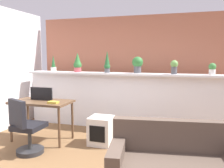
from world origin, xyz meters
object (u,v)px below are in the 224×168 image
(potted_plant_0, at_px, (53,64))
(book_on_desk, at_px, (53,102))
(side_cube_shelf, at_px, (101,131))
(potted_plant_2, at_px, (107,63))
(potted_plant_4, at_px, (174,66))
(office_chair, at_px, (26,131))
(potted_plant_1, at_px, (78,63))
(potted_plant_5, at_px, (212,69))
(potted_plant_3, at_px, (138,64))
(desk, at_px, (42,105))
(tv_monitor, at_px, (41,94))

(potted_plant_0, bearing_deg, book_on_desk, -59.70)
(side_cube_shelf, distance_m, book_on_desk, 0.99)
(potted_plant_2, xyz_separation_m, potted_plant_4, (1.39, -0.01, -0.06))
(office_chair, bearing_deg, book_on_desk, 67.93)
(book_on_desk, bearing_deg, office_chair, -112.07)
(potted_plant_1, distance_m, book_on_desk, 1.38)
(potted_plant_4, relative_size, potted_plant_5, 1.22)
(potted_plant_3, distance_m, potted_plant_5, 1.44)
(potted_plant_0, height_order, desk, potted_plant_0)
(tv_monitor, relative_size, office_chair, 0.50)
(potted_plant_2, bearing_deg, book_on_desk, -117.23)
(desk, relative_size, side_cube_shelf, 2.20)
(office_chair, bearing_deg, side_cube_shelf, 37.26)
(potted_plant_3, distance_m, side_cube_shelf, 1.60)
(side_cube_shelf, bearing_deg, potted_plant_1, 133.03)
(potted_plant_1, relative_size, potted_plant_2, 0.91)
(desk, bearing_deg, potted_plant_4, 24.20)
(potted_plant_4, bearing_deg, desk, -155.80)
(potted_plant_1, xyz_separation_m, tv_monitor, (-0.28, -1.00, -0.55))
(potted_plant_5, distance_m, office_chair, 3.49)
(potted_plant_1, height_order, desk, potted_plant_1)
(potted_plant_0, bearing_deg, potted_plant_1, -3.13)
(office_chair, xyz_separation_m, side_cube_shelf, (1.00, 0.76, -0.14))
(desk, distance_m, tv_monitor, 0.23)
(potted_plant_0, height_order, book_on_desk, potted_plant_0)
(potted_plant_5, relative_size, desk, 0.21)
(potted_plant_1, xyz_separation_m, side_cube_shelf, (0.89, -0.96, -1.17))
(potted_plant_4, height_order, office_chair, potted_plant_4)
(desk, xyz_separation_m, side_cube_shelf, (1.12, 0.13, -0.42))
(potted_plant_5, height_order, book_on_desk, potted_plant_5)
(potted_plant_1, height_order, potted_plant_3, potted_plant_1)
(book_on_desk, bearing_deg, potted_plant_2, 62.77)
(desk, xyz_separation_m, tv_monitor, (-0.05, 0.08, 0.21))
(book_on_desk, bearing_deg, potted_plant_5, 23.99)
(potted_plant_0, distance_m, book_on_desk, 1.57)
(potted_plant_1, bearing_deg, office_chair, -93.60)
(office_chair, bearing_deg, potted_plant_4, 37.32)
(potted_plant_4, relative_size, side_cube_shelf, 0.55)
(desk, relative_size, office_chair, 1.21)
(potted_plant_4, relative_size, desk, 0.25)
(potted_plant_0, height_order, potted_plant_1, potted_plant_1)
(desk, bearing_deg, side_cube_shelf, 6.46)
(tv_monitor, xyz_separation_m, book_on_desk, (0.38, -0.21, -0.10))
(potted_plant_2, relative_size, potted_plant_5, 2.07)
(desk, relative_size, tv_monitor, 2.43)
(potted_plant_2, bearing_deg, potted_plant_5, 0.33)
(potted_plant_0, height_order, potted_plant_3, potted_plant_0)
(potted_plant_1, relative_size, desk, 0.39)
(potted_plant_0, xyz_separation_m, potted_plant_2, (1.34, -0.06, 0.05))
(potted_plant_1, bearing_deg, potted_plant_5, -0.34)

